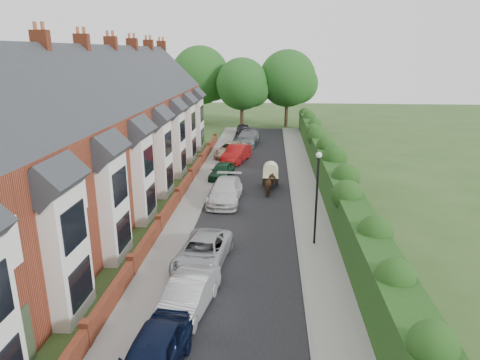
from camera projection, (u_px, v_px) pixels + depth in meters
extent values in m
plane|color=#2D4C1E|center=(247.00, 281.00, 19.51)|extent=(140.00, 140.00, 0.00)
cube|color=black|center=(249.00, 200.00, 30.05)|extent=(6.00, 58.00, 0.02)
cube|color=gray|center=(308.00, 201.00, 29.74)|extent=(2.20, 58.00, 0.12)
cube|color=gray|center=(195.00, 198.00, 30.30)|extent=(1.70, 58.00, 0.12)
cube|color=gray|center=(292.00, 200.00, 29.82)|extent=(0.18, 58.00, 0.13)
cube|color=gray|center=(206.00, 198.00, 30.24)|extent=(0.18, 58.00, 0.13)
cube|color=#173812|center=(335.00, 185.00, 29.27)|extent=(1.50, 58.00, 2.50)
cube|color=#953C26|center=(94.00, 156.00, 28.89)|extent=(8.00, 40.00, 6.50)
cube|color=#2B2D33|center=(89.00, 108.00, 27.95)|extent=(8.00, 40.20, 8.00)
cube|color=#3F2D2D|center=(24.00, 338.00, 13.97)|extent=(0.08, 0.90, 2.10)
cube|color=white|center=(7.00, 247.00, 12.90)|extent=(0.12, 1.20, 1.60)
cube|color=white|center=(68.00, 255.00, 16.27)|extent=(0.70, 2.40, 5.20)
cube|color=black|center=(81.00, 284.00, 16.59)|extent=(0.06, 1.80, 1.60)
cube|color=black|center=(74.00, 227.00, 15.89)|extent=(0.06, 1.80, 1.60)
cube|color=#2B2D33|center=(55.00, 180.00, 15.41)|extent=(1.70, 2.60, 1.70)
cube|color=#3F2D2D|center=(88.00, 265.00, 18.74)|extent=(0.08, 0.90, 2.10)
cube|color=white|center=(78.00, 194.00, 17.68)|extent=(0.12, 1.20, 1.60)
cube|color=white|center=(115.00, 209.00, 21.04)|extent=(0.70, 2.40, 5.20)
cube|color=black|center=(124.00, 232.00, 21.36)|extent=(0.06, 1.80, 1.60)
cube|color=black|center=(120.00, 186.00, 20.67)|extent=(0.06, 1.80, 1.60)
cube|color=#2B2D33|center=(106.00, 149.00, 20.18)|extent=(1.70, 2.60, 1.70)
cube|color=#3F2D2D|center=(125.00, 222.00, 23.52)|extent=(0.08, 0.90, 2.10)
cube|color=white|center=(120.00, 163.00, 22.45)|extent=(0.12, 1.20, 1.60)
cube|color=white|center=(144.00, 180.00, 25.81)|extent=(0.70, 2.40, 5.20)
cube|color=black|center=(151.00, 199.00, 26.13)|extent=(0.06, 1.80, 1.60)
cube|color=black|center=(149.00, 161.00, 25.44)|extent=(0.06, 1.80, 1.60)
cube|color=#2B2D33|center=(138.00, 131.00, 24.95)|extent=(1.70, 2.60, 1.70)
cube|color=#3F2D2D|center=(150.00, 193.00, 28.29)|extent=(0.08, 0.90, 2.10)
cube|color=white|center=(147.00, 144.00, 27.22)|extent=(0.12, 1.20, 1.60)
cube|color=white|center=(164.00, 160.00, 30.59)|extent=(0.70, 2.40, 5.20)
cube|color=black|center=(170.00, 176.00, 30.91)|extent=(0.06, 1.80, 1.60)
cube|color=black|center=(168.00, 143.00, 30.21)|extent=(0.06, 1.80, 1.60)
cube|color=#2B2D33|center=(160.00, 118.00, 29.73)|extent=(1.70, 2.60, 1.70)
cube|color=#3F2D2D|center=(168.00, 172.00, 33.06)|extent=(0.08, 0.90, 2.10)
cube|color=white|center=(165.00, 130.00, 31.99)|extent=(0.12, 1.20, 1.60)
cube|color=white|center=(179.00, 145.00, 35.36)|extent=(0.70, 2.40, 5.20)
cube|color=black|center=(184.00, 159.00, 35.68)|extent=(0.06, 1.80, 1.60)
cube|color=black|center=(183.00, 131.00, 34.98)|extent=(0.06, 1.80, 1.60)
cube|color=#2B2D33|center=(175.00, 109.00, 34.50)|extent=(1.70, 2.60, 1.70)
cube|color=#3F2D2D|center=(181.00, 157.00, 37.83)|extent=(0.08, 0.90, 2.10)
cube|color=white|center=(179.00, 120.00, 36.77)|extent=(0.12, 1.20, 1.60)
cube|color=white|center=(190.00, 134.00, 40.13)|extent=(0.70, 2.40, 5.20)
cube|color=black|center=(194.00, 146.00, 40.45)|extent=(0.06, 1.80, 1.60)
cube|color=black|center=(193.00, 121.00, 39.76)|extent=(0.06, 1.80, 1.60)
cube|color=#2B2D33|center=(187.00, 102.00, 39.27)|extent=(1.70, 2.60, 1.70)
cube|color=#3F2D2D|center=(191.00, 145.00, 42.61)|extent=(0.08, 0.90, 2.10)
cube|color=white|center=(190.00, 112.00, 41.54)|extent=(0.12, 1.20, 1.60)
cube|color=white|center=(199.00, 125.00, 44.90)|extent=(0.70, 2.40, 5.20)
cube|color=black|center=(203.00, 136.00, 45.23)|extent=(0.06, 1.80, 1.60)
cube|color=black|center=(202.00, 114.00, 44.53)|extent=(0.06, 1.80, 1.60)
cube|color=#2B2D33|center=(196.00, 96.00, 44.05)|extent=(1.70, 2.60, 1.70)
cube|color=#3F2D2D|center=(200.00, 136.00, 47.38)|extent=(0.08, 0.90, 2.10)
cube|color=white|center=(199.00, 105.00, 46.31)|extent=(0.12, 1.20, 1.60)
cube|color=brown|center=(41.00, 46.00, 22.07)|extent=(0.90, 0.50, 1.60)
cylinder|color=#9F522F|center=(35.00, 27.00, 21.81)|extent=(0.20, 0.20, 0.50)
cylinder|color=#9F522F|center=(42.00, 27.00, 21.78)|extent=(0.20, 0.20, 0.50)
cube|color=brown|center=(82.00, 47.00, 26.85)|extent=(0.90, 0.50, 1.60)
cylinder|color=#9F522F|center=(78.00, 31.00, 26.59)|extent=(0.20, 0.20, 0.50)
cylinder|color=#9F522F|center=(84.00, 31.00, 26.56)|extent=(0.20, 0.20, 0.50)
cube|color=brown|center=(111.00, 48.00, 31.62)|extent=(0.90, 0.50, 1.60)
cylinder|color=#9F522F|center=(107.00, 34.00, 31.36)|extent=(0.20, 0.20, 0.50)
cylinder|color=#9F522F|center=(113.00, 34.00, 31.33)|extent=(0.20, 0.20, 0.50)
cube|color=brown|center=(132.00, 48.00, 36.39)|extent=(0.90, 0.50, 1.60)
cylinder|color=#9F522F|center=(129.00, 36.00, 36.13)|extent=(0.20, 0.20, 0.50)
cylinder|color=#9F522F|center=(134.00, 36.00, 36.10)|extent=(0.20, 0.20, 0.50)
cube|color=brown|center=(149.00, 48.00, 41.16)|extent=(0.90, 0.50, 1.60)
cylinder|color=#9F522F|center=(146.00, 38.00, 40.90)|extent=(0.20, 0.20, 0.50)
cylinder|color=#9F522F|center=(150.00, 38.00, 40.88)|extent=(0.20, 0.20, 0.50)
cube|color=brown|center=(161.00, 49.00, 45.94)|extent=(0.90, 0.50, 1.60)
cylinder|color=#9F522F|center=(159.00, 39.00, 45.68)|extent=(0.20, 0.20, 0.50)
cylinder|color=#9F522F|center=(163.00, 39.00, 45.65)|extent=(0.20, 0.20, 0.50)
cube|color=brown|center=(112.00, 298.00, 17.37)|extent=(0.30, 4.70, 0.90)
cube|color=brown|center=(147.00, 244.00, 22.14)|extent=(0.30, 4.70, 0.90)
cube|color=brown|center=(169.00, 210.00, 26.92)|extent=(0.30, 4.70, 0.90)
cube|color=brown|center=(185.00, 186.00, 31.69)|extent=(0.30, 4.70, 0.90)
cube|color=brown|center=(196.00, 168.00, 36.46)|extent=(0.30, 4.70, 0.90)
cube|color=brown|center=(205.00, 155.00, 41.24)|extent=(0.30, 4.70, 0.90)
cube|color=brown|center=(212.00, 144.00, 46.01)|extent=(0.30, 4.70, 0.90)
cube|color=brown|center=(86.00, 334.00, 14.96)|extent=(0.35, 0.35, 1.10)
cube|color=brown|center=(132.00, 266.00, 19.73)|extent=(0.35, 0.35, 1.10)
cube|color=brown|center=(159.00, 224.00, 24.50)|extent=(0.35, 0.35, 1.10)
cube|color=brown|center=(178.00, 196.00, 29.27)|extent=(0.35, 0.35, 1.10)
cube|color=brown|center=(191.00, 175.00, 34.05)|extent=(0.35, 0.35, 1.10)
cube|color=brown|center=(201.00, 160.00, 38.82)|extent=(0.35, 0.35, 1.10)
cube|color=brown|center=(209.00, 148.00, 43.59)|extent=(0.35, 0.35, 1.10)
cube|color=brown|center=(215.00, 139.00, 48.37)|extent=(0.35, 0.35, 1.10)
cylinder|color=black|center=(316.00, 203.00, 22.40)|extent=(0.12, 0.12, 4.80)
cylinder|color=black|center=(319.00, 158.00, 21.69)|extent=(0.20, 0.20, 0.10)
sphere|color=silver|center=(319.00, 155.00, 21.64)|extent=(0.32, 0.32, 0.32)
cylinder|color=#332316|center=(242.00, 111.00, 57.22)|extent=(0.50, 0.50, 4.75)
sphere|color=#1E4617|center=(242.00, 84.00, 56.20)|extent=(6.80, 6.80, 6.80)
sphere|color=#1E4617|center=(252.00, 89.00, 56.58)|extent=(4.76, 4.76, 4.76)
cylinder|color=#332316|center=(287.00, 107.00, 58.63)|extent=(0.50, 0.50, 5.25)
sphere|color=#1E4617|center=(287.00, 78.00, 57.51)|extent=(7.60, 7.60, 7.60)
sphere|color=#1E4617|center=(298.00, 84.00, 57.90)|extent=(5.32, 5.32, 5.32)
cylinder|color=#332316|center=(201.00, 105.00, 60.39)|extent=(0.50, 0.50, 5.50)
sphere|color=#1E4617|center=(200.00, 75.00, 59.21)|extent=(8.00, 8.00, 8.00)
sphere|color=#1E4617|center=(212.00, 81.00, 59.61)|extent=(5.60, 5.60, 5.60)
imported|color=black|center=(152.00, 357.00, 13.56)|extent=(2.13, 4.55, 1.51)
imported|color=#A4A4A8|center=(188.00, 296.00, 17.01)|extent=(2.20, 4.49, 1.42)
imported|color=#A0A2A7|center=(203.00, 252.00, 20.81)|extent=(2.75, 5.08, 1.35)
imported|color=silver|center=(225.00, 191.00, 29.56)|extent=(2.25, 5.28, 1.52)
imported|color=black|center=(222.00, 171.00, 35.00)|extent=(2.10, 4.02, 1.31)
imported|color=maroon|center=(237.00, 154.00, 40.25)|extent=(2.78, 5.03, 1.57)
imported|color=#C4AF8D|center=(231.00, 150.00, 42.24)|extent=(3.28, 5.44, 1.41)
imported|color=slate|center=(248.00, 138.00, 47.46)|extent=(2.85, 5.72, 1.60)
imported|color=black|center=(244.00, 130.00, 52.88)|extent=(2.27, 4.39, 1.43)
imported|color=#482C1A|center=(270.00, 185.00, 30.95)|extent=(0.79, 1.72, 1.45)
cube|color=black|center=(270.00, 178.00, 32.70)|extent=(1.06, 1.77, 0.44)
cylinder|color=beige|center=(271.00, 170.00, 32.52)|extent=(1.15, 1.11, 1.15)
cube|color=beige|center=(271.00, 175.00, 32.63)|extent=(1.17, 1.82, 0.04)
cylinder|color=black|center=(263.00, 180.00, 33.35)|extent=(0.07, 0.80, 0.80)
cylinder|color=black|center=(278.00, 180.00, 33.27)|extent=(0.07, 0.80, 0.80)
cylinder|color=black|center=(266.00, 181.00, 31.78)|extent=(0.06, 1.60, 0.06)
cylinder|color=black|center=(275.00, 181.00, 31.73)|extent=(0.06, 1.60, 0.06)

